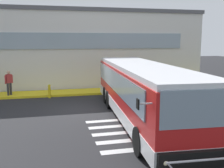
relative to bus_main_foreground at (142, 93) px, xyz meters
name	(u,v)px	position (x,y,z in m)	size (l,w,h in m)	color
ground_plane	(83,110)	(-2.49, 2.68, -1.35)	(80.00, 90.00, 0.02)	#232326
bay_paint_stripes	(143,131)	(-0.49, -1.52, -1.33)	(4.40, 3.96, 0.01)	silver
terminal_building	(60,48)	(-3.18, 14.31, 1.82)	(23.63, 13.80, 6.33)	silver
boarding_curb	(75,92)	(-2.49, 7.48, -1.26)	(25.83, 2.00, 0.15)	yellow
bus_main_foreground	(142,93)	(0.00, 0.00, 0.00)	(3.78, 12.10, 2.70)	red
passenger_by_doorway	(9,81)	(-6.97, 7.12, -0.22)	(0.52, 0.50, 1.68)	#2D2D33
safety_bollard_yellow	(49,91)	(-4.31, 6.28, -0.89)	(0.18, 0.18, 0.90)	yellow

